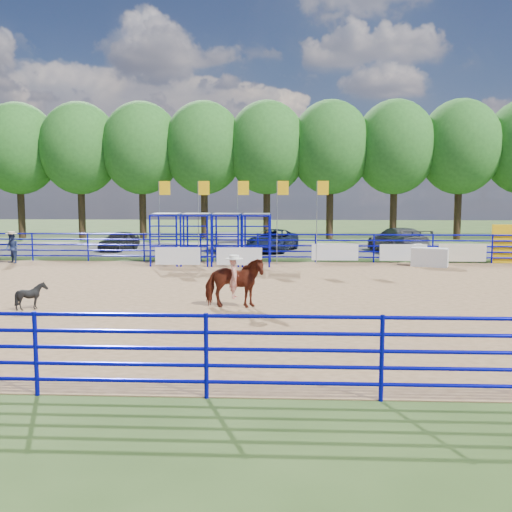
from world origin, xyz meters
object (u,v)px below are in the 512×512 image
(car_a, at_px, (119,241))
(car_c, at_px, (273,240))
(horse_and_rider, at_px, (234,280))
(spectator_cowboy, at_px, (12,247))
(car_d, at_px, (398,240))
(car_b, at_px, (226,242))
(announcer_table, at_px, (430,257))
(calf, at_px, (32,296))

(car_a, xyz_separation_m, car_c, (9.70, -0.18, 0.07))
(horse_and_rider, height_order, car_c, horse_and_rider)
(horse_and_rider, height_order, spectator_cowboy, horse_and_rider)
(horse_and_rider, bearing_deg, car_d, 63.96)
(spectator_cowboy, bearing_deg, horse_and_rider, -41.47)
(horse_and_rider, relative_size, car_a, 0.63)
(car_b, bearing_deg, announcer_table, 135.40)
(car_c, bearing_deg, horse_and_rider, -77.18)
(car_b, xyz_separation_m, car_d, (10.40, -0.29, 0.16))
(car_b, height_order, car_c, car_c)
(car_b, relative_size, car_d, 0.70)
(announcer_table, distance_m, car_d, 6.60)
(car_c, bearing_deg, calf, -95.31)
(announcer_table, xyz_separation_m, car_b, (-10.66, 6.88, 0.15))
(car_c, bearing_deg, car_a, -165.43)
(car_d, bearing_deg, car_b, -14.97)
(car_b, bearing_deg, car_c, 174.43)
(horse_and_rider, relative_size, car_d, 0.42)
(spectator_cowboy, relative_size, car_b, 0.43)
(calf, height_order, car_d, car_d)
(spectator_cowboy, relative_size, car_d, 0.30)
(spectator_cowboy, bearing_deg, car_b, 32.65)
(car_b, bearing_deg, horse_and_rider, 84.71)
(calf, xyz_separation_m, car_b, (4.17, 18.08, 0.19))
(calf, xyz_separation_m, car_d, (14.57, 17.79, 0.34))
(car_a, distance_m, car_d, 17.26)
(announcer_table, height_order, calf, announcer_table)
(horse_and_rider, bearing_deg, spectator_cowboy, 138.53)
(car_d, bearing_deg, announcer_table, 78.96)
(car_b, distance_m, car_d, 10.40)
(car_a, height_order, car_d, car_d)
(spectator_cowboy, bearing_deg, car_c, 27.71)
(calf, bearing_deg, car_a, 18.70)
(car_a, bearing_deg, car_d, 7.75)
(spectator_cowboy, relative_size, car_c, 0.33)
(calf, distance_m, spectator_cowboy, 13.02)
(car_d, bearing_deg, calf, 37.33)
(car_b, bearing_deg, car_d, 166.60)
(car_b, bearing_deg, car_a, -15.90)
(horse_and_rider, bearing_deg, calf, -174.55)
(announcer_table, bearing_deg, car_b, 147.19)
(horse_and_rider, xyz_separation_m, calf, (-6.16, -0.59, -0.43))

